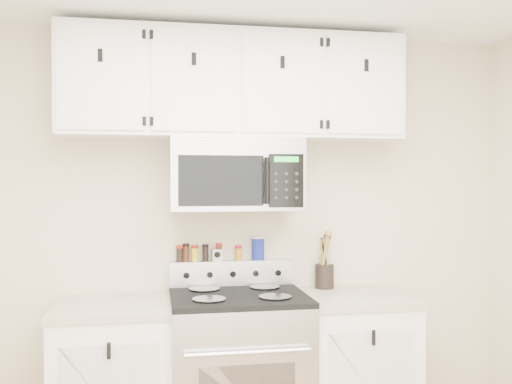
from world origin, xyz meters
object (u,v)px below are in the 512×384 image
range (238,375)px  utensil_crock (324,274)px  microwave (235,174)px  salt_canister (258,248)px

range → utensil_crock: utensil_crock is taller
range → utensil_crock: 0.81m
microwave → utensil_crock: 0.85m
range → utensil_crock: size_ratio=3.19×
utensil_crock → salt_canister: (-0.41, 0.05, 0.17)m
microwave → utensil_crock: size_ratio=2.21×
salt_canister → range: bearing=-120.1°
range → microwave: 1.15m
range → utensil_crock: (0.58, 0.23, 0.52)m
microwave → salt_canister: (0.16, 0.16, -0.46)m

